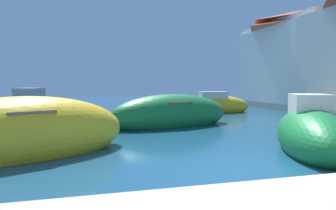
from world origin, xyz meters
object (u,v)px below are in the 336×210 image
at_px(moored_boat_6, 312,134).
at_px(moored_boat_0, 171,115).
at_px(waterfront_building_far, 299,56).
at_px(moored_boat_2, 217,105).
at_px(moored_boat_4, 24,135).
at_px(moored_boat_7, 318,115).
at_px(waterfront_building_annex, 300,58).
at_px(moored_boat_3, 33,107).

bearing_deg(moored_boat_6, moored_boat_0, -131.80).
bearing_deg(moored_boat_0, waterfront_building_far, -165.89).
relative_size(moored_boat_2, moored_boat_4, 0.71).
bearing_deg(moored_boat_6, waterfront_building_far, 170.53).
height_order(moored_boat_2, waterfront_building_far, waterfront_building_far).
xyz_separation_m(moored_boat_0, moored_boat_2, (4.97, 5.82, -0.06)).
xyz_separation_m(moored_boat_2, waterfront_building_far, (7.81, 1.62, 3.72)).
distance_m(moored_boat_0, moored_boat_6, 6.87).
distance_m(moored_boat_7, waterfront_building_far, 10.46).
bearing_deg(moored_boat_7, waterfront_building_annex, 72.68).
bearing_deg(moored_boat_2, moored_boat_0, -123.77).
relative_size(moored_boat_0, moored_boat_4, 1.03).
bearing_deg(waterfront_building_annex, moored_boat_4, -146.57).
relative_size(moored_boat_4, moored_boat_6, 1.28).
relative_size(moored_boat_7, waterfront_building_annex, 0.35).
xyz_separation_m(waterfront_building_annex, waterfront_building_far, (0.00, 0.11, 0.18)).
xyz_separation_m(moored_boat_4, moored_boat_7, (13.16, 4.00, -0.19)).
bearing_deg(moored_boat_7, moored_boat_4, -147.80).
bearing_deg(waterfront_building_annex, moored_boat_7, -122.63).
relative_size(moored_boat_6, moored_boat_7, 1.37).
height_order(moored_boat_0, moored_boat_6, moored_boat_6).
distance_m(moored_boat_2, moored_boat_7, 7.11).
relative_size(moored_boat_2, waterfront_building_far, 0.45).
relative_size(moored_boat_0, waterfront_building_annex, 0.63).
height_order(moored_boat_0, moored_boat_4, moored_boat_4).
height_order(moored_boat_0, moored_boat_2, moored_boat_0).
xyz_separation_m(moored_boat_0, moored_boat_4, (-5.58, -4.79, 0.06)).
xyz_separation_m(moored_boat_3, moored_boat_4, (1.51, -11.69, 0.05)).
distance_m(moored_boat_0, moored_boat_3, 9.89).
height_order(moored_boat_3, waterfront_building_far, waterfront_building_far).
bearing_deg(moored_boat_7, moored_boat_6, -117.02).
height_order(moored_boat_4, moored_boat_7, moored_boat_4).
distance_m(moored_boat_2, waterfront_building_far, 8.80).
xyz_separation_m(moored_boat_2, waterfront_building_annex, (7.81, 1.51, 3.54)).
bearing_deg(moored_boat_2, waterfront_building_far, 18.44).
relative_size(moored_boat_0, moored_boat_7, 1.80).
bearing_deg(waterfront_building_annex, moored_boat_0, -150.16).
xyz_separation_m(moored_boat_3, waterfront_building_far, (19.87, 0.54, 3.66)).
distance_m(moored_boat_3, moored_boat_7, 16.56).
bearing_deg(moored_boat_2, moored_boat_7, -61.78).
height_order(moored_boat_2, waterfront_building_annex, waterfront_building_annex).
distance_m(waterfront_building_annex, waterfront_building_far, 0.21).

